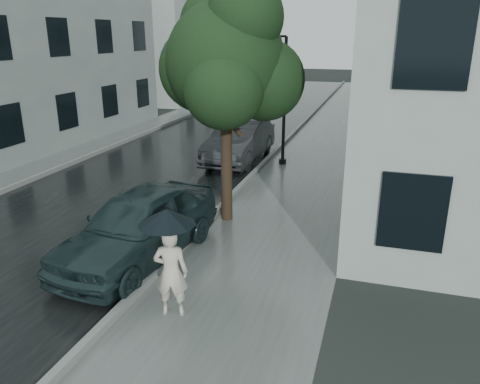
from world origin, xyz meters
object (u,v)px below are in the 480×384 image
(street_tree, at_px, (227,60))
(car_near, at_px, (139,225))
(pedestrian, at_px, (171,272))
(car_far, at_px, (240,141))
(lamp_post, at_px, (280,91))

(street_tree, xyz_separation_m, car_near, (-1.09, -2.88, -3.36))
(pedestrian, xyz_separation_m, car_near, (-1.61, 1.79, -0.04))
(pedestrian, bearing_deg, car_far, -93.01)
(pedestrian, distance_m, car_far, 10.67)
(pedestrian, xyz_separation_m, car_far, (-1.99, 10.48, -0.05))
(street_tree, xyz_separation_m, lamp_post, (0.09, 5.82, -1.41))
(lamp_post, xyz_separation_m, car_far, (-1.57, -0.01, -1.96))
(street_tree, bearing_deg, car_near, -110.77)
(street_tree, bearing_deg, car_far, 104.25)
(pedestrian, relative_size, car_near, 0.36)
(car_near, relative_size, car_far, 0.97)
(car_far, bearing_deg, car_near, -86.47)
(pedestrian, xyz_separation_m, lamp_post, (-0.43, 10.49, 1.91))
(car_near, bearing_deg, car_far, 99.74)
(pedestrian, bearing_deg, street_tree, -97.43)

